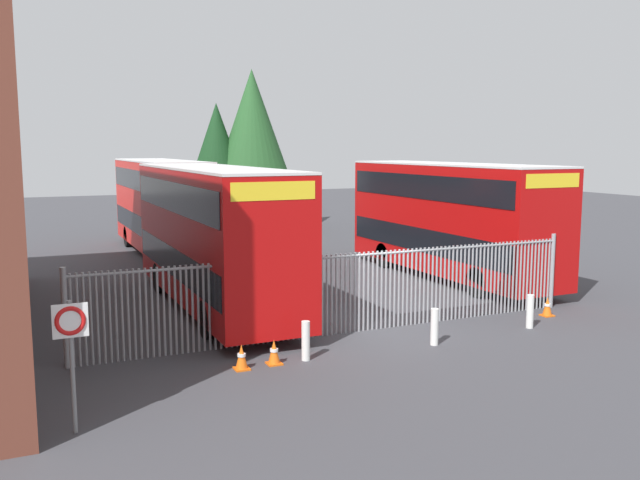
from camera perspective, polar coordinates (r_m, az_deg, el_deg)
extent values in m
plane|color=#3D3D42|center=(26.22, -3.64, -3.25)|extent=(100.00, 100.00, 0.00)
cylinder|color=gray|center=(16.55, -20.61, -6.42)|extent=(0.06, 0.06, 2.20)
cylinder|color=gray|center=(16.56, -20.13, -6.39)|extent=(0.06, 0.06, 2.20)
cylinder|color=gray|center=(16.57, -19.64, -6.36)|extent=(0.06, 0.06, 2.20)
cylinder|color=gray|center=(16.58, -19.16, -6.32)|extent=(0.06, 0.06, 2.20)
cylinder|color=gray|center=(16.59, -18.68, -6.29)|extent=(0.06, 0.06, 2.20)
cylinder|color=gray|center=(16.60, -18.20, -6.26)|extent=(0.06, 0.06, 2.20)
cylinder|color=gray|center=(16.62, -17.72, -6.23)|extent=(0.06, 0.06, 2.20)
cylinder|color=gray|center=(16.63, -17.24, -6.19)|extent=(0.06, 0.06, 2.20)
cylinder|color=gray|center=(16.65, -16.76, -6.16)|extent=(0.06, 0.06, 2.20)
cylinder|color=gray|center=(16.67, -16.28, -6.13)|extent=(0.06, 0.06, 2.20)
cylinder|color=gray|center=(16.69, -15.80, -6.09)|extent=(0.06, 0.06, 2.20)
cylinder|color=gray|center=(16.71, -15.33, -6.06)|extent=(0.06, 0.06, 2.20)
cylinder|color=gray|center=(16.73, -14.85, -6.02)|extent=(0.06, 0.06, 2.20)
cylinder|color=gray|center=(16.75, -14.38, -5.99)|extent=(0.06, 0.06, 2.20)
cylinder|color=gray|center=(16.78, -13.91, -5.95)|extent=(0.06, 0.06, 2.20)
cylinder|color=gray|center=(16.80, -13.44, -5.92)|extent=(0.06, 0.06, 2.20)
cylinder|color=gray|center=(16.83, -12.97, -5.88)|extent=(0.06, 0.06, 2.20)
cylinder|color=gray|center=(16.85, -12.50, -5.84)|extent=(0.06, 0.06, 2.20)
cylinder|color=gray|center=(16.88, -12.04, -5.81)|extent=(0.06, 0.06, 2.20)
cylinder|color=gray|center=(16.91, -11.57, -5.77)|extent=(0.06, 0.06, 2.20)
cylinder|color=gray|center=(16.94, -11.11, -5.73)|extent=(0.06, 0.06, 2.20)
cylinder|color=gray|center=(16.97, -10.65, -5.69)|extent=(0.06, 0.06, 2.20)
cylinder|color=gray|center=(17.01, -10.19, -5.66)|extent=(0.06, 0.06, 2.20)
cylinder|color=gray|center=(17.04, -9.74, -5.62)|extent=(0.06, 0.06, 2.20)
cylinder|color=gray|center=(17.07, -9.28, -5.58)|extent=(0.06, 0.06, 2.20)
cylinder|color=gray|center=(17.11, -8.83, -5.54)|extent=(0.06, 0.06, 2.20)
cylinder|color=gray|center=(17.15, -8.38, -5.50)|extent=(0.06, 0.06, 2.20)
cylinder|color=gray|center=(17.19, -7.93, -5.47)|extent=(0.06, 0.06, 2.20)
cylinder|color=gray|center=(17.22, -7.48, -5.43)|extent=(0.06, 0.06, 2.20)
cylinder|color=gray|center=(17.26, -7.04, -5.39)|extent=(0.06, 0.06, 2.20)
cylinder|color=gray|center=(17.31, -6.59, -5.35)|extent=(0.06, 0.06, 2.20)
cylinder|color=gray|center=(17.35, -6.15, -5.31)|extent=(0.06, 0.06, 2.20)
cylinder|color=gray|center=(17.39, -5.71, -5.27)|extent=(0.06, 0.06, 2.20)
cylinder|color=gray|center=(17.43, -5.28, -5.23)|extent=(0.06, 0.06, 2.20)
cylinder|color=gray|center=(17.48, -4.84, -5.19)|extent=(0.06, 0.06, 2.20)
cylinder|color=gray|center=(17.53, -4.41, -5.15)|extent=(0.06, 0.06, 2.20)
cylinder|color=gray|center=(17.57, -3.98, -5.11)|extent=(0.06, 0.06, 2.20)
cylinder|color=gray|center=(17.62, -3.56, -5.07)|extent=(0.06, 0.06, 2.20)
cylinder|color=gray|center=(17.67, -3.13, -5.03)|extent=(0.06, 0.06, 2.20)
cylinder|color=gray|center=(17.72, -2.71, -4.99)|extent=(0.06, 0.06, 2.20)
cylinder|color=gray|center=(17.77, -2.29, -4.95)|extent=(0.06, 0.06, 2.20)
cylinder|color=gray|center=(17.82, -1.87, -4.91)|extent=(0.06, 0.06, 2.20)
cylinder|color=gray|center=(17.88, -1.46, -4.87)|extent=(0.06, 0.06, 2.20)
cylinder|color=gray|center=(17.93, -1.05, -4.83)|extent=(0.06, 0.06, 2.20)
cylinder|color=gray|center=(17.98, -0.64, -4.79)|extent=(0.06, 0.06, 2.20)
cylinder|color=gray|center=(18.04, -0.23, -4.75)|extent=(0.06, 0.06, 2.20)
cylinder|color=gray|center=(18.10, 0.17, -4.71)|extent=(0.06, 0.06, 2.20)
cylinder|color=gray|center=(18.15, 0.58, -4.67)|extent=(0.06, 0.06, 2.20)
cylinder|color=gray|center=(18.21, 0.98, -4.63)|extent=(0.06, 0.06, 2.20)
cylinder|color=gray|center=(18.27, 1.37, -4.59)|extent=(0.06, 0.06, 2.20)
cylinder|color=gray|center=(18.33, 1.77, -4.55)|extent=(0.06, 0.06, 2.20)
cylinder|color=gray|center=(18.39, 2.16, -4.51)|extent=(0.06, 0.06, 2.20)
cylinder|color=gray|center=(18.45, 2.55, -4.47)|extent=(0.06, 0.06, 2.20)
cylinder|color=gray|center=(18.52, 2.93, -4.43)|extent=(0.06, 0.06, 2.20)
cylinder|color=gray|center=(18.58, 3.32, -4.40)|extent=(0.06, 0.06, 2.20)
cylinder|color=gray|center=(18.64, 3.70, -4.36)|extent=(0.06, 0.06, 2.20)
cylinder|color=gray|center=(18.71, 4.07, -4.32)|extent=(0.06, 0.06, 2.20)
cylinder|color=gray|center=(18.77, 4.45, -4.28)|extent=(0.06, 0.06, 2.20)
cylinder|color=gray|center=(18.84, 4.82, -4.24)|extent=(0.06, 0.06, 2.20)
cylinder|color=gray|center=(18.91, 5.19, -4.20)|extent=(0.06, 0.06, 2.20)
cylinder|color=gray|center=(18.98, 5.56, -4.16)|extent=(0.06, 0.06, 2.20)
cylinder|color=gray|center=(19.05, 5.92, -4.12)|extent=(0.06, 0.06, 2.20)
cylinder|color=gray|center=(19.12, 6.29, -4.08)|extent=(0.06, 0.06, 2.20)
cylinder|color=gray|center=(19.19, 6.65, -4.04)|extent=(0.06, 0.06, 2.20)
cylinder|color=gray|center=(19.26, 7.00, -4.00)|extent=(0.06, 0.06, 2.20)
cylinder|color=gray|center=(19.33, 7.36, -3.97)|extent=(0.06, 0.06, 2.20)
cylinder|color=gray|center=(19.40, 7.71, -3.93)|extent=(0.06, 0.06, 2.20)
cylinder|color=gray|center=(19.48, 8.06, -3.89)|extent=(0.06, 0.06, 2.20)
cylinder|color=gray|center=(19.55, 8.40, -3.85)|extent=(0.06, 0.06, 2.20)
cylinder|color=gray|center=(19.63, 8.74, -3.81)|extent=(0.06, 0.06, 2.20)
cylinder|color=gray|center=(19.70, 9.08, -3.78)|extent=(0.06, 0.06, 2.20)
cylinder|color=gray|center=(19.78, 9.42, -3.74)|extent=(0.06, 0.06, 2.20)
cylinder|color=gray|center=(19.86, 9.76, -3.70)|extent=(0.06, 0.06, 2.20)
cylinder|color=gray|center=(19.93, 10.09, -3.66)|extent=(0.06, 0.06, 2.20)
cylinder|color=gray|center=(20.01, 10.42, -3.63)|extent=(0.06, 0.06, 2.20)
cylinder|color=gray|center=(20.09, 10.75, -3.59)|extent=(0.06, 0.06, 2.20)
cylinder|color=gray|center=(20.17, 11.07, -3.55)|extent=(0.06, 0.06, 2.20)
cylinder|color=gray|center=(20.25, 11.39, -3.52)|extent=(0.06, 0.06, 2.20)
cylinder|color=gray|center=(20.33, 11.71, -3.48)|extent=(0.06, 0.06, 2.20)
cylinder|color=gray|center=(20.41, 12.03, -3.44)|extent=(0.06, 0.06, 2.20)
cylinder|color=gray|center=(20.50, 12.35, -3.41)|extent=(0.06, 0.06, 2.20)
cylinder|color=gray|center=(20.58, 12.66, -3.37)|extent=(0.06, 0.06, 2.20)
cylinder|color=gray|center=(20.66, 12.97, -3.34)|extent=(0.06, 0.06, 2.20)
cylinder|color=gray|center=(20.75, 13.27, -3.30)|extent=(0.06, 0.06, 2.20)
cylinder|color=gray|center=(20.83, 13.58, -3.27)|extent=(0.06, 0.06, 2.20)
cylinder|color=gray|center=(20.92, 13.88, -3.23)|extent=(0.06, 0.06, 2.20)
cylinder|color=gray|center=(21.00, 14.18, -3.20)|extent=(0.06, 0.06, 2.20)
cylinder|color=gray|center=(21.09, 14.48, -3.16)|extent=(0.06, 0.06, 2.20)
cylinder|color=gray|center=(21.18, 14.77, -3.13)|extent=(0.06, 0.06, 2.20)
cylinder|color=gray|center=(21.26, 15.06, -3.09)|extent=(0.06, 0.06, 2.20)
cylinder|color=gray|center=(21.35, 15.35, -3.06)|extent=(0.06, 0.06, 2.20)
cylinder|color=gray|center=(21.44, 15.64, -3.03)|extent=(0.06, 0.06, 2.20)
cylinder|color=gray|center=(21.53, 15.92, -2.99)|extent=(0.06, 0.06, 2.20)
cylinder|color=gray|center=(21.62, 16.21, -2.96)|extent=(0.06, 0.06, 2.20)
cylinder|color=gray|center=(21.71, 16.49, -2.93)|extent=(0.06, 0.06, 2.20)
cylinder|color=gray|center=(21.80, 16.76, -2.89)|extent=(0.06, 0.06, 2.20)
cylinder|color=gray|center=(21.89, 17.04, -2.86)|extent=(0.06, 0.06, 2.20)
cylinder|color=gray|center=(21.98, 17.31, -2.83)|extent=(0.06, 0.06, 2.20)
cylinder|color=gray|center=(22.08, 17.58, -2.79)|extent=(0.06, 0.06, 2.20)
cylinder|color=gray|center=(22.17, 17.85, -2.76)|extent=(0.06, 0.06, 2.20)
cylinder|color=gray|center=(22.26, 18.12, -2.73)|extent=(0.06, 0.06, 2.20)
cylinder|color=gray|center=(22.36, 18.38, -2.70)|extent=(0.06, 0.06, 2.20)
cylinder|color=gray|center=(22.45, 18.64, -2.67)|extent=(0.06, 0.06, 2.20)
cylinder|color=gray|center=(22.55, 18.90, -2.64)|extent=(0.06, 0.06, 2.20)
cylinder|color=gray|center=(18.23, 2.37, -1.36)|extent=(14.38, 0.07, 0.07)
cylinder|color=gray|center=(16.53, -20.63, -6.17)|extent=(0.14, 0.14, 2.35)
cylinder|color=gray|center=(22.53, 18.91, -2.45)|extent=(0.14, 0.14, 2.35)
cube|color=#B70C0C|center=(21.33, -8.99, 0.51)|extent=(2.50, 10.80, 4.00)
cube|color=black|center=(21.44, -8.94, -1.61)|extent=(2.54, 10.37, 0.90)
cube|color=black|center=(21.21, -9.06, 3.73)|extent=(2.54, 10.37, 0.90)
cube|color=yellow|center=(16.10, -3.97, 4.14)|extent=(2.13, 0.12, 0.44)
cube|color=silver|center=(21.17, -9.11, 5.97)|extent=(2.50, 10.80, 0.08)
cylinder|color=black|center=(18.21, -9.37, -6.62)|extent=(0.30, 1.04, 1.04)
cylinder|color=black|center=(18.87, -2.87, -6.00)|extent=(0.30, 1.04, 1.04)
cylinder|color=black|center=(24.22, -13.30, -3.11)|extent=(0.30, 1.04, 1.04)
cylinder|color=black|center=(24.73, -8.30, -2.76)|extent=(0.30, 1.04, 1.04)
cube|color=#B70C0C|center=(26.45, 10.78, 1.87)|extent=(2.50, 10.80, 4.00)
cube|color=black|center=(26.54, 10.74, 0.16)|extent=(2.54, 10.37, 0.90)
cube|color=black|center=(26.35, 10.85, 4.47)|extent=(2.54, 10.37, 0.90)
cube|color=yellow|center=(22.19, 18.91, 4.75)|extent=(2.12, 0.12, 0.44)
cube|color=silver|center=(26.32, 10.90, 6.27)|extent=(2.50, 10.80, 0.08)
cylinder|color=black|center=(23.41, 13.20, -3.49)|extent=(0.30, 1.04, 1.04)
cylinder|color=black|center=(24.80, 17.23, -3.01)|extent=(0.30, 1.04, 1.04)
cylinder|color=black|center=(28.58, 5.45, -1.29)|extent=(0.30, 1.04, 1.04)
cylinder|color=black|center=(29.73, 9.12, -1.00)|extent=(0.30, 1.04, 1.04)
cube|color=red|center=(32.85, -13.26, 2.94)|extent=(2.50, 10.80, 4.00)
cube|color=black|center=(32.93, -13.21, 1.55)|extent=(2.54, 10.37, 0.90)
cube|color=black|center=(32.78, -13.32, 5.03)|extent=(2.54, 10.37, 0.90)
cube|color=yellow|center=(27.53, -11.16, 5.54)|extent=(2.12, 0.12, 0.44)
cube|color=silver|center=(32.75, -13.37, 6.48)|extent=(2.50, 10.80, 0.08)
cylinder|color=black|center=(29.59, -13.95, -1.17)|extent=(0.30, 1.04, 1.04)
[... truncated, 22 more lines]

